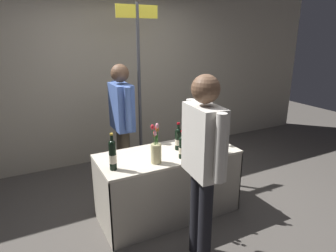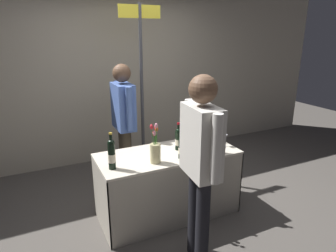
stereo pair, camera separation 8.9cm
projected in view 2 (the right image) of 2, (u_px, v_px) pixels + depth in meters
The scene contains 14 objects.
ground_plane at pixel (168, 212), 3.37m from camera, with size 12.00×12.00×0.00m, color #514C47.
back_partition at pixel (116, 72), 4.57m from camera, with size 7.89×0.12×2.76m, color #B2A893.
tasting_table at pixel (168, 172), 3.22m from camera, with size 1.51×0.66×0.74m.
featured_wine_bottle at pixel (179, 138), 3.20m from camera, with size 0.07×0.07×0.31m.
display_bottle_0 at pixel (216, 140), 3.11m from camera, with size 0.07×0.07×0.35m.
display_bottle_1 at pixel (200, 139), 3.14m from camera, with size 0.08×0.08×0.32m.
display_bottle_2 at pixel (206, 131), 3.47m from camera, with size 0.07×0.07×0.31m.
display_bottle_3 at pixel (112, 154), 2.73m from camera, with size 0.07×0.07×0.36m.
display_bottle_4 at pixel (182, 147), 2.98m from camera, with size 0.07×0.07×0.30m.
wine_glass_near_vendor at pixel (224, 138), 3.31m from camera, with size 0.07×0.07×0.14m.
flower_vase at pixel (155, 150), 2.87m from camera, with size 0.10×0.10×0.42m.
vendor_presenter at pixel (124, 116), 3.69m from camera, with size 0.22×0.58×1.62m.
taster_foreground_right at pixel (201, 156), 2.41m from camera, with size 0.25×0.57×1.67m.
booth_signpost at pixel (141, 75), 3.95m from camera, with size 0.56×0.04×2.34m.
Camera 2 is at (-1.26, -2.63, 1.96)m, focal length 31.47 mm.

